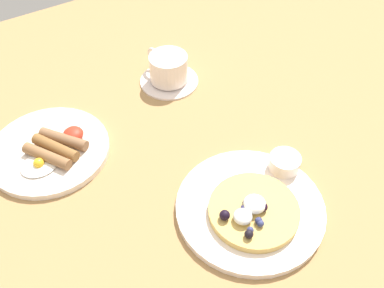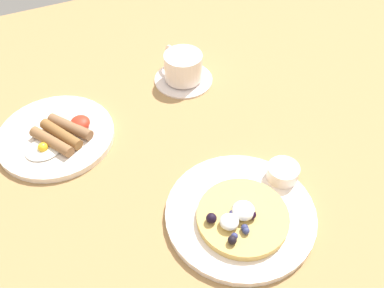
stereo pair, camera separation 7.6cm
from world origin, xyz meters
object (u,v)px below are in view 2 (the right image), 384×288
at_px(pancake_plate, 240,214).
at_px(syrup_ramekin, 283,172).
at_px(breakfast_plate, 56,136).
at_px(coffee_saucer, 183,79).
at_px(coffee_cup, 183,66).

distance_m(pancake_plate, syrup_ramekin, 0.11).
distance_m(breakfast_plate, coffee_saucer, 0.31).
bearing_deg(coffee_saucer, coffee_cup, 98.68).
distance_m(syrup_ramekin, breakfast_plate, 0.45).
height_order(pancake_plate, syrup_ramekin, syrup_ramekin).
bearing_deg(pancake_plate, breakfast_plate, 127.70).
bearing_deg(pancake_plate, syrup_ramekin, 18.51).
bearing_deg(syrup_ramekin, pancake_plate, -161.49).
xyz_separation_m(pancake_plate, syrup_ramekin, (0.10, 0.03, 0.02)).
relative_size(breakfast_plate, coffee_cup, 1.99).
bearing_deg(breakfast_plate, coffee_saucer, 11.47).
xyz_separation_m(pancake_plate, coffee_saucer, (0.06, 0.38, -0.00)).
xyz_separation_m(breakfast_plate, coffee_saucer, (0.31, 0.06, -0.00)).
distance_m(breakfast_plate, coffee_cup, 0.31).
bearing_deg(coffee_cup, pancake_plate, -99.13).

